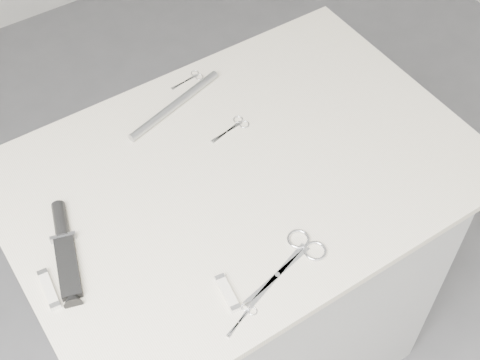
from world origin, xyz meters
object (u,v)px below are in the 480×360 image
plinth (241,282)px  metal_rail (175,105)px  embroidery_scissors_b (191,79)px  tiny_scissors (243,317)px  large_shears (296,255)px  sheathed_knife (64,245)px  embroidery_scissors_a (234,127)px  pocket_knife_b (228,293)px  pocket_knife_a (49,289)px

plinth → metal_rail: 0.54m
embroidery_scissors_b → tiny_scissors: same height
plinth → metal_rail: (-0.03, 0.24, 0.48)m
large_shears → sheathed_knife: (-0.36, 0.26, 0.01)m
metal_rail → large_shears: bearing=-90.7°
embroidery_scissors_a → tiny_scissors: (-0.24, -0.40, -0.00)m
embroidery_scissors_a → pocket_knife_b: size_ratio=1.26×
plinth → metal_rail: size_ratio=3.26×
tiny_scissors → sheathed_knife: 0.38m
tiny_scissors → pocket_knife_b: pocket_knife_b is taller
sheathed_knife → pocket_knife_a: 0.10m
sheathed_knife → metal_rail: sheathed_knife is taller
embroidery_scissors_b → sheathed_knife: 0.53m
plinth → large_shears: large_shears is taller
pocket_knife_a → pocket_knife_b: size_ratio=1.11×
embroidery_scissors_a → sheathed_knife: size_ratio=0.46×
embroidery_scissors_b → sheathed_knife: (-0.45, -0.28, 0.01)m
plinth → large_shears: size_ratio=4.45×
embroidery_scissors_a → pocket_knife_a: bearing=-172.9°
embroidery_scissors_b → tiny_scissors: (-0.24, -0.59, -0.00)m
pocket_knife_b → plinth: bearing=-29.8°
embroidery_scissors_a → pocket_knife_b: (-0.24, -0.35, 0.00)m
tiny_scissors → pocket_knife_b: 0.05m
embroidery_scissors_b → metal_rail: size_ratio=0.32×
large_shears → metal_rail: size_ratio=0.73×
embroidery_scissors_b → pocket_knife_a: (-0.51, -0.35, 0.00)m
embroidery_scissors_a → pocket_knife_a: pocket_knife_a is taller
plinth → embroidery_scissors_a: bearing=64.0°
tiny_scissors → embroidery_scissors_a: bearing=37.6°
plinth → large_shears: bearing=-97.5°
metal_rail → tiny_scissors: bearing=-107.1°
pocket_knife_a → large_shears: bearing=-108.1°
large_shears → embroidery_scissors_a: bearing=61.3°
embroidery_scissors_b → metal_rail: 0.10m
large_shears → metal_rail: (0.01, 0.48, 0.01)m
embroidery_scissors_a → pocket_knife_b: pocket_knife_b is taller
plinth → sheathed_knife: bearing=176.6°
tiny_scissors → pocket_knife_a: 0.36m
large_shears → embroidery_scissors_b: size_ratio=2.32×
tiny_scissors → sheathed_knife: bearing=102.1°
plinth → embroidery_scissors_b: (0.05, 0.30, 0.47)m
large_shears → pocket_knife_a: bearing=141.0°
large_shears → tiny_scissors: size_ratio=2.67×
pocket_knife_a → metal_rail: size_ratio=0.32×
plinth → metal_rail: bearing=96.1°
embroidery_scissors_a → embroidery_scissors_b: 0.19m
embroidery_scissors_b → plinth: bearing=-107.1°
tiny_scissors → sheathed_knife: sheathed_knife is taller
pocket_knife_b → tiny_scissors: bearing=-172.6°
embroidery_scissors_a → sheathed_knife: bearing=-179.1°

